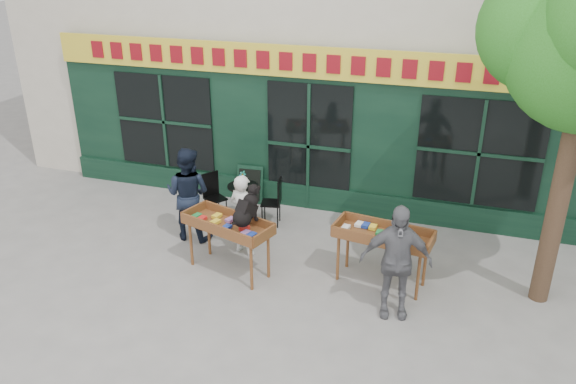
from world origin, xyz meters
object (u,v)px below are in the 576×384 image
dog (246,205)px  man_left (188,194)px  book_cart_right (383,238)px  man_right (396,261)px  book_cart_center (228,227)px  bistro_table (243,196)px  woman (243,215)px

dog → man_left: 1.82m
book_cart_right → man_right: (0.30, -0.75, 0.06)m
book_cart_center → dog: size_ratio=2.69×
book_cart_center → book_cart_right: size_ratio=1.03×
dog → bistro_table: dog is taller
man_right → man_left: (-3.91, 1.20, -0.00)m
dog → man_left: size_ratio=0.34×
book_cart_right → man_right: size_ratio=0.89×
book_cart_right → woman: bearing=-177.1°
bistro_table → man_left: man_left is taller
woman → book_cart_right: bearing=-168.0°
book_cart_center → dog: 0.59m
book_cart_center → book_cart_right: (2.45, 0.42, 0.00)m
book_cart_right → bistro_table: (-2.91, 1.35, -0.28)m
man_left → book_cart_right: bearing=172.4°
book_cart_right → dog: bearing=-159.1°
book_cart_center → book_cart_right: same height
dog → bistro_table: 2.14m
man_right → woman: bearing=148.6°
book_cart_right → man_left: bearing=-179.1°
dog → bistro_table: size_ratio=0.79×
woman → bistro_table: size_ratio=1.94×
book_cart_center → woman: bearing=107.3°
dog → book_cart_right: dog is taller
book_cart_right → man_left: man_left is taller
bistro_table → man_left: (-0.70, -0.90, 0.33)m
man_left → bistro_table: bearing=-128.3°
woman → bistro_table: bearing=-50.4°
woman → man_right: 2.92m
dog → man_left: man_left is taller
dog → bistro_table: bearing=131.3°
man_right → man_left: size_ratio=1.00×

